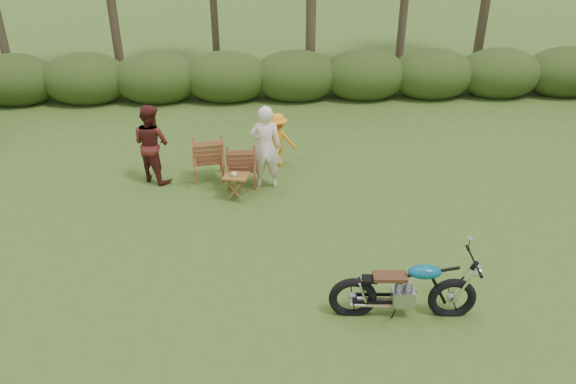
{
  "coord_description": "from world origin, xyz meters",
  "views": [
    {
      "loc": [
        -0.96,
        -6.8,
        5.55
      ],
      "look_at": [
        -0.57,
        1.6,
        0.9
      ],
      "focal_mm": 35.0,
      "sensor_mm": 36.0,
      "label": 1
    }
  ],
  "objects_px": {
    "motorcycle": "(400,314)",
    "lawn_chair_left": "(209,178)",
    "child": "(278,164)",
    "side_table": "(237,187)",
    "cup": "(234,174)",
    "lawn_chair_right": "(242,185)",
    "adult_a": "(266,186)",
    "adult_b": "(156,179)"
  },
  "relations": [
    {
      "from": "lawn_chair_left",
      "to": "adult_b",
      "type": "xyz_separation_m",
      "value": [
        -1.13,
        -0.01,
        0.0
      ]
    },
    {
      "from": "side_table",
      "to": "child",
      "type": "relative_size",
      "value": 0.42
    },
    {
      "from": "adult_a",
      "to": "motorcycle",
      "type": "bearing_deg",
      "value": 115.35
    },
    {
      "from": "lawn_chair_left",
      "to": "child",
      "type": "distance_m",
      "value": 1.6
    },
    {
      "from": "child",
      "to": "adult_b",
      "type": "bearing_deg",
      "value": 22.22
    },
    {
      "from": "lawn_chair_right",
      "to": "side_table",
      "type": "height_order",
      "value": "side_table"
    },
    {
      "from": "lawn_chair_left",
      "to": "adult_a",
      "type": "bearing_deg",
      "value": 152.76
    },
    {
      "from": "adult_a",
      "to": "child",
      "type": "distance_m",
      "value": 1.03
    },
    {
      "from": "lawn_chair_left",
      "to": "child",
      "type": "relative_size",
      "value": 0.86
    },
    {
      "from": "motorcycle",
      "to": "side_table",
      "type": "distance_m",
      "value": 4.38
    },
    {
      "from": "lawn_chair_left",
      "to": "child",
      "type": "bearing_deg",
      "value": -167.32
    },
    {
      "from": "cup",
      "to": "adult_a",
      "type": "relative_size",
      "value": 0.06
    },
    {
      "from": "side_table",
      "to": "adult_a",
      "type": "xyz_separation_m",
      "value": [
        0.59,
        0.49,
        -0.26
      ]
    },
    {
      "from": "motorcycle",
      "to": "adult_b",
      "type": "height_order",
      "value": "adult_b"
    },
    {
      "from": "lawn_chair_right",
      "to": "side_table",
      "type": "relative_size",
      "value": 1.92
    },
    {
      "from": "adult_b",
      "to": "lawn_chair_right",
      "type": "bearing_deg",
      "value": -155.99
    },
    {
      "from": "lawn_chair_right",
      "to": "adult_b",
      "type": "distance_m",
      "value": 1.88
    },
    {
      "from": "adult_a",
      "to": "child",
      "type": "relative_size",
      "value": 1.45
    },
    {
      "from": "lawn_chair_left",
      "to": "side_table",
      "type": "bearing_deg",
      "value": 115.94
    },
    {
      "from": "motorcycle",
      "to": "child",
      "type": "relative_size",
      "value": 1.66
    },
    {
      "from": "lawn_chair_right",
      "to": "adult_a",
      "type": "bearing_deg",
      "value": 171.54
    },
    {
      "from": "lawn_chair_left",
      "to": "adult_b",
      "type": "bearing_deg",
      "value": -8.58
    },
    {
      "from": "adult_b",
      "to": "motorcycle",
      "type": "bearing_deg",
      "value": 168.08
    },
    {
      "from": "side_table",
      "to": "adult_b",
      "type": "relative_size",
      "value": 0.31
    },
    {
      "from": "motorcycle",
      "to": "lawn_chair_right",
      "type": "xyz_separation_m",
      "value": [
        -2.42,
        4.13,
        0.0
      ]
    },
    {
      "from": "lawn_chair_left",
      "to": "adult_a",
      "type": "distance_m",
      "value": 1.28
    },
    {
      "from": "side_table",
      "to": "cup",
      "type": "distance_m",
      "value": 0.3
    },
    {
      "from": "child",
      "to": "adult_a",
      "type": "bearing_deg",
      "value": 84.28
    },
    {
      "from": "adult_a",
      "to": "lawn_chair_left",
      "type": "bearing_deg",
      "value": -18.12
    },
    {
      "from": "adult_b",
      "to": "side_table",
      "type": "bearing_deg",
      "value": -172.4
    },
    {
      "from": "child",
      "to": "motorcycle",
      "type": "bearing_deg",
      "value": 117.41
    },
    {
      "from": "motorcycle",
      "to": "lawn_chair_right",
      "type": "relative_size",
      "value": 2.04
    },
    {
      "from": "lawn_chair_left",
      "to": "cup",
      "type": "distance_m",
      "value": 1.24
    },
    {
      "from": "motorcycle",
      "to": "lawn_chair_left",
      "type": "relative_size",
      "value": 1.92
    },
    {
      "from": "side_table",
      "to": "lawn_chair_left",
      "type": "bearing_deg",
      "value": 124.88
    },
    {
      "from": "lawn_chair_left",
      "to": "child",
      "type": "height_order",
      "value": "child"
    },
    {
      "from": "cup",
      "to": "side_table",
      "type": "bearing_deg",
      "value": 52.66
    },
    {
      "from": "side_table",
      "to": "child",
      "type": "height_order",
      "value": "child"
    },
    {
      "from": "lawn_chair_right",
      "to": "adult_a",
      "type": "relative_size",
      "value": 0.56
    },
    {
      "from": "motorcycle",
      "to": "cup",
      "type": "bearing_deg",
      "value": 128.81
    },
    {
      "from": "motorcycle",
      "to": "lawn_chair_right",
      "type": "bearing_deg",
      "value": 123.5
    },
    {
      "from": "motorcycle",
      "to": "cup",
      "type": "distance_m",
      "value": 4.39
    }
  ]
}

